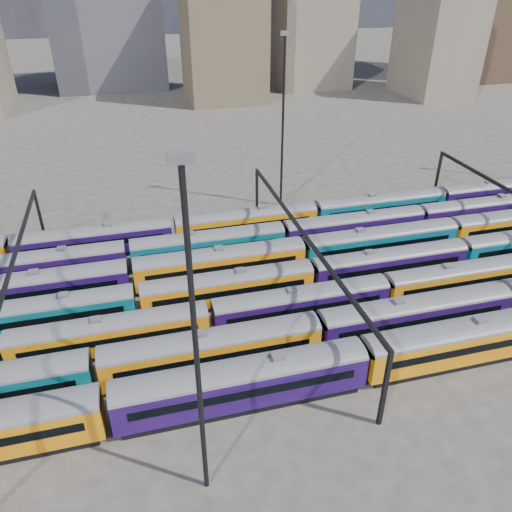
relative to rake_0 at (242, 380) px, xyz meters
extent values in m
plane|color=#3E3A34|center=(0.61, 15.00, -2.89)|extent=(500.00, 500.00, 0.00)
cube|color=black|center=(0.00, 0.00, -2.51)|extent=(20.74, 2.69, 0.76)
cube|color=#19083B|center=(0.00, 0.00, -0.55)|extent=(21.83, 3.17, 3.17)
cylinder|color=#4C4C51|center=(0.00, 0.00, 1.04)|extent=(21.83, 3.17, 3.17)
cube|color=black|center=(0.00, -1.60, -0.17)|extent=(19.21, 0.06, 0.82)
cube|color=black|center=(0.00, 1.60, -0.17)|extent=(19.21, 0.06, 0.82)
cube|color=slate|center=(0.00, 0.00, 1.88)|extent=(1.09, 0.98, 0.38)
cube|color=black|center=(22.43, 0.00, -2.51)|extent=(20.74, 2.69, 0.76)
cube|color=#C56E07|center=(22.43, 0.00, -0.55)|extent=(21.83, 3.17, 3.17)
cylinder|color=#4C4C51|center=(22.43, 0.00, 1.04)|extent=(21.83, 3.17, 3.17)
cube|color=black|center=(22.43, -1.60, -0.17)|extent=(19.21, 0.06, 0.82)
cube|color=black|center=(22.43, 1.60, -0.17)|extent=(19.21, 0.06, 0.82)
cube|color=slate|center=(22.43, 0.00, 1.88)|extent=(1.09, 0.98, 0.38)
cube|color=black|center=(-1.64, 5.00, -2.54)|extent=(19.44, 2.52, 0.72)
cube|color=#C56E07|center=(-1.64, 5.00, -0.69)|extent=(20.46, 2.97, 2.97)
cylinder|color=#4C4C51|center=(-1.64, 5.00, 0.79)|extent=(20.46, 2.97, 2.97)
cube|color=black|center=(-1.64, 3.50, -0.34)|extent=(18.01, 0.06, 0.77)
cube|color=black|center=(-1.64, 6.50, -0.34)|extent=(18.01, 0.06, 0.77)
cube|color=slate|center=(-1.64, 5.00, 1.58)|extent=(1.02, 0.92, 0.36)
cube|color=black|center=(19.42, 5.00, -2.54)|extent=(19.44, 2.52, 0.72)
cube|color=#19083B|center=(19.42, 5.00, -0.69)|extent=(20.46, 2.97, 2.97)
cylinder|color=#4C4C51|center=(19.42, 5.00, 0.79)|extent=(20.46, 2.97, 2.97)
cube|color=black|center=(19.42, 3.50, -0.34)|extent=(18.01, 0.06, 0.77)
cube|color=black|center=(19.42, 6.50, -0.34)|extent=(18.01, 0.06, 0.77)
cube|color=slate|center=(19.42, 5.00, 1.58)|extent=(1.02, 0.92, 0.36)
cube|color=black|center=(-10.81, 10.00, -2.56)|extent=(18.11, 2.35, 0.67)
cube|color=#C56E07|center=(-10.81, 10.00, -0.84)|extent=(19.06, 2.76, 2.76)
cylinder|color=#4C4C51|center=(-10.81, 10.00, 0.54)|extent=(19.06, 2.76, 2.76)
cube|color=black|center=(-10.81, 8.60, -0.51)|extent=(16.78, 0.06, 0.71)
cube|color=black|center=(-10.81, 11.40, -0.51)|extent=(16.78, 0.06, 0.71)
cube|color=slate|center=(-10.81, 10.00, 1.27)|extent=(0.95, 0.86, 0.33)
cube|color=black|center=(8.86, 10.00, -2.56)|extent=(18.11, 2.35, 0.67)
cube|color=#19083B|center=(8.86, 10.00, -0.84)|extent=(19.06, 2.76, 2.76)
cylinder|color=#4C4C51|center=(8.86, 10.00, 0.54)|extent=(19.06, 2.76, 2.76)
cube|color=black|center=(8.86, 8.60, -0.51)|extent=(16.78, 0.06, 0.71)
cube|color=black|center=(8.86, 11.40, -0.51)|extent=(16.78, 0.06, 0.71)
cube|color=slate|center=(8.86, 10.00, 1.27)|extent=(0.95, 0.86, 0.33)
cube|color=black|center=(28.52, 10.00, -2.56)|extent=(18.11, 2.35, 0.67)
cube|color=#C56E07|center=(28.52, 10.00, -0.84)|extent=(19.06, 2.76, 2.76)
cylinder|color=#4C4C51|center=(28.52, 10.00, 0.54)|extent=(19.06, 2.76, 2.76)
cube|color=black|center=(28.52, 8.60, -0.51)|extent=(16.78, 0.06, 0.71)
cube|color=black|center=(28.52, 11.40, -0.51)|extent=(16.78, 0.06, 0.71)
cube|color=slate|center=(28.52, 10.00, 1.27)|extent=(0.95, 0.86, 0.33)
cube|color=black|center=(-17.88, 15.00, -2.56)|extent=(18.28, 2.37, 0.67)
cube|color=#054654|center=(-17.88, 15.00, -0.83)|extent=(19.25, 2.79, 2.79)
cylinder|color=#4C4C51|center=(-17.88, 15.00, 0.57)|extent=(19.25, 2.79, 2.79)
cube|color=black|center=(-17.88, 13.58, -0.49)|extent=(16.94, 0.06, 0.72)
cube|color=black|center=(-17.88, 16.42, -0.49)|extent=(16.94, 0.06, 0.72)
cube|color=slate|center=(-17.88, 15.00, 1.31)|extent=(0.96, 0.87, 0.34)
cube|color=black|center=(1.97, 15.00, -2.56)|extent=(18.28, 2.37, 0.67)
cube|color=#C56E07|center=(1.97, 15.00, -0.83)|extent=(19.25, 2.79, 2.79)
cylinder|color=#4C4C51|center=(1.97, 15.00, 0.57)|extent=(19.25, 2.79, 2.79)
cube|color=black|center=(1.97, 13.58, -0.49)|extent=(16.94, 0.06, 0.72)
cube|color=black|center=(1.97, 16.42, -0.49)|extent=(16.94, 0.06, 0.72)
cube|color=slate|center=(1.97, 15.00, 1.31)|extent=(0.96, 0.87, 0.34)
cube|color=black|center=(21.81, 15.00, -2.56)|extent=(18.28, 2.37, 0.67)
cube|color=#19083B|center=(21.81, 15.00, -0.83)|extent=(19.25, 2.79, 2.79)
cylinder|color=#4C4C51|center=(21.81, 15.00, 0.57)|extent=(19.25, 2.79, 2.79)
cube|color=black|center=(21.81, 13.58, -0.49)|extent=(16.94, 0.06, 0.72)
cube|color=black|center=(21.81, 16.42, -0.49)|extent=(16.94, 0.06, 0.72)
cube|color=slate|center=(21.81, 15.00, 1.31)|extent=(0.96, 0.87, 0.34)
cube|color=black|center=(-18.91, 20.00, -2.54)|extent=(19.39, 2.52, 0.71)
cube|color=#19083B|center=(-18.91, 20.00, -0.70)|extent=(20.41, 2.96, 2.96)
cylinder|color=#4C4C51|center=(-18.91, 20.00, 0.78)|extent=(20.41, 2.96, 2.96)
cube|color=black|center=(-18.91, 18.50, -0.35)|extent=(17.96, 0.06, 0.77)
cube|color=black|center=(-18.91, 21.50, -0.35)|extent=(17.96, 0.06, 0.77)
cube|color=slate|center=(-18.91, 20.00, 1.57)|extent=(1.02, 0.92, 0.36)
cube|color=black|center=(2.10, 20.00, -2.54)|extent=(19.39, 2.52, 0.71)
cube|color=#C56E07|center=(2.10, 20.00, -0.70)|extent=(20.41, 2.96, 2.96)
cylinder|color=#4C4C51|center=(2.10, 20.00, 0.78)|extent=(20.41, 2.96, 2.96)
cube|color=black|center=(2.10, 18.50, -0.35)|extent=(17.96, 0.06, 0.77)
cube|color=black|center=(2.10, 21.50, -0.35)|extent=(17.96, 0.06, 0.77)
cube|color=slate|center=(2.10, 20.00, 1.57)|extent=(1.02, 0.92, 0.36)
cube|color=black|center=(23.11, 20.00, -2.54)|extent=(19.39, 2.52, 0.71)
cube|color=#054654|center=(23.11, 20.00, -0.70)|extent=(20.41, 2.96, 2.96)
cylinder|color=#4C4C51|center=(23.11, 20.00, 0.78)|extent=(20.41, 2.96, 2.96)
cube|color=black|center=(23.11, 18.50, -0.35)|extent=(17.96, 0.06, 0.77)
cube|color=black|center=(23.11, 21.50, -0.35)|extent=(17.96, 0.06, 0.77)
cube|color=slate|center=(23.11, 20.00, 1.57)|extent=(1.02, 0.92, 0.36)
cube|color=black|center=(44.12, 21.50, -0.35)|extent=(17.96, 0.06, 0.77)
cube|color=black|center=(-18.60, 25.00, -2.55)|extent=(18.59, 2.41, 0.68)
cube|color=#19083B|center=(-18.60, 25.00, -0.79)|extent=(19.56, 2.84, 2.84)
cylinder|color=#4C4C51|center=(-18.60, 25.00, 0.63)|extent=(19.56, 2.84, 2.84)
cube|color=black|center=(-18.60, 23.56, -0.45)|extent=(17.22, 0.06, 0.73)
cube|color=black|center=(-18.60, 26.44, -0.45)|extent=(17.22, 0.06, 0.73)
cube|color=slate|center=(-18.60, 25.00, 1.38)|extent=(0.98, 0.88, 0.34)
cube|color=black|center=(1.56, 25.00, -2.55)|extent=(18.59, 2.41, 0.68)
cube|color=#054654|center=(1.56, 25.00, -0.79)|extent=(19.56, 2.84, 2.84)
cylinder|color=#4C4C51|center=(1.56, 25.00, 0.63)|extent=(19.56, 2.84, 2.84)
cube|color=black|center=(1.56, 23.56, -0.45)|extent=(17.22, 0.06, 0.73)
cube|color=black|center=(1.56, 26.44, -0.45)|extent=(17.22, 0.06, 0.73)
cube|color=slate|center=(1.56, 25.00, 1.38)|extent=(0.98, 0.88, 0.34)
cube|color=black|center=(21.73, 25.00, -2.55)|extent=(18.59, 2.41, 0.68)
cube|color=#19083B|center=(21.73, 25.00, -0.79)|extent=(19.56, 2.84, 2.84)
cylinder|color=#4C4C51|center=(21.73, 25.00, 0.63)|extent=(19.56, 2.84, 2.84)
cube|color=black|center=(21.73, 23.56, -0.45)|extent=(17.22, 0.06, 0.73)
cube|color=black|center=(21.73, 26.44, -0.45)|extent=(17.22, 0.06, 0.73)
cube|color=slate|center=(21.73, 25.00, 1.38)|extent=(0.98, 0.88, 0.34)
cube|color=black|center=(41.89, 25.00, -2.55)|extent=(18.59, 2.41, 0.68)
cube|color=#19083B|center=(41.89, 25.00, -0.79)|extent=(19.56, 2.84, 2.84)
cylinder|color=#4C4C51|center=(41.89, 25.00, 0.63)|extent=(19.56, 2.84, 2.84)
cube|color=black|center=(41.89, 23.56, -0.45)|extent=(17.22, 0.06, 0.73)
cube|color=black|center=(41.89, 26.44, -0.45)|extent=(17.22, 0.06, 0.73)
cube|color=slate|center=(41.89, 25.00, 1.38)|extent=(0.98, 0.88, 0.34)
cube|color=black|center=(-12.59, 30.00, -2.55)|extent=(18.79, 2.44, 0.69)
cube|color=#19083B|center=(-12.59, 30.00, -0.77)|extent=(19.78, 2.87, 2.87)
cylinder|color=#4C4C51|center=(-12.59, 30.00, 0.67)|extent=(19.78, 2.87, 2.87)
cube|color=black|center=(-12.59, 28.55, -0.42)|extent=(17.41, 0.06, 0.74)
cube|color=black|center=(-12.59, 31.45, -0.42)|extent=(17.41, 0.06, 0.74)
cube|color=slate|center=(-12.59, 30.00, 1.43)|extent=(0.99, 0.89, 0.35)
cube|color=black|center=(7.80, 30.00, -2.55)|extent=(18.79, 2.44, 0.69)
cube|color=#C56E07|center=(7.80, 30.00, -0.77)|extent=(19.78, 2.87, 2.87)
cylinder|color=#4C4C51|center=(7.80, 30.00, 0.67)|extent=(19.78, 2.87, 2.87)
cube|color=black|center=(7.80, 28.55, -0.42)|extent=(17.41, 0.06, 0.74)
cube|color=black|center=(7.80, 31.45, -0.42)|extent=(17.41, 0.06, 0.74)
cube|color=slate|center=(7.80, 30.00, 1.43)|extent=(0.99, 0.89, 0.35)
cube|color=black|center=(28.18, 30.00, -2.55)|extent=(18.79, 2.44, 0.69)
cube|color=#054654|center=(28.18, 30.00, -0.77)|extent=(19.78, 2.87, 2.87)
cylinder|color=#4C4C51|center=(28.18, 30.00, 0.67)|extent=(19.78, 2.87, 2.87)
cube|color=black|center=(28.18, 28.55, -0.42)|extent=(17.41, 0.06, 0.74)
cube|color=black|center=(28.18, 31.45, -0.42)|extent=(17.41, 0.06, 0.74)
cube|color=slate|center=(28.18, 30.00, 1.43)|extent=(0.99, 0.89, 0.35)
cube|color=black|center=(48.56, 30.00, -2.55)|extent=(18.79, 2.44, 0.69)
cube|color=#19083B|center=(48.56, 30.00, -0.77)|extent=(19.78, 2.87, 2.87)
cylinder|color=#4C4C51|center=(48.56, 30.00, 0.67)|extent=(19.78, 2.87, 2.87)
cube|color=black|center=(48.56, 28.55, -0.42)|extent=(17.41, 0.06, 0.74)
cube|color=black|center=(48.56, 31.45, -0.42)|extent=(17.41, 0.06, 0.74)
cube|color=slate|center=(48.56, 30.00, 1.43)|extent=(0.99, 0.89, 0.35)
cube|color=black|center=(-19.39, 35.00, 1.11)|extent=(0.35, 0.35, 8.00)
cube|color=black|center=(-19.39, 15.00, 4.91)|extent=(0.30, 40.00, 0.45)
cube|color=black|center=(10.61, -5.00, 1.11)|extent=(0.35, 0.35, 8.00)
cube|color=black|center=(10.61, 35.00, 1.11)|extent=(0.35, 0.35, 8.00)
cube|color=black|center=(10.61, 15.00, 4.91)|extent=(0.30, 40.00, 0.45)
cube|color=black|center=(40.61, 35.00, 1.11)|extent=(0.35, 0.35, 8.00)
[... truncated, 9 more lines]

